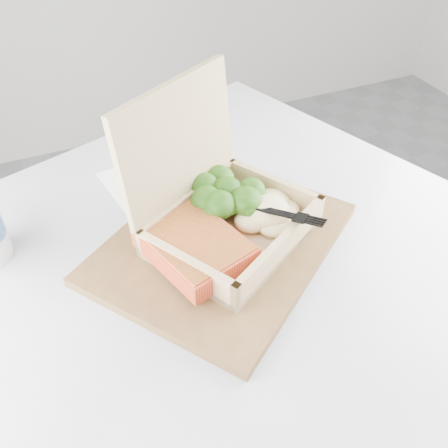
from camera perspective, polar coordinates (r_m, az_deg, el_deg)
name	(u,v)px	position (r m, az deg, el deg)	size (l,w,h in m)	color
cafe_table	(227,340)	(0.82, 0.38, -13.17)	(0.99, 0.99, 0.72)	black
serving_tray	(221,243)	(0.70, -0.31, -2.15)	(0.34, 0.27, 0.01)	brown
takeout_container	(215,202)	(0.67, -1.02, 2.58)	(0.28, 0.27, 0.20)	#9D825E
salmon_fillet	(195,247)	(0.64, -3.38, -2.65)	(0.10, 0.14, 0.03)	#E54B2C
broccoli_pile	(227,196)	(0.71, 0.36, 3.20)	(0.12, 0.12, 0.04)	#376D18
mashed_potatoes	(267,211)	(0.69, 4.99, 1.45)	(0.10, 0.09, 0.04)	beige
plastic_fork	(248,204)	(0.68, 2.76, 2.30)	(0.10, 0.13, 0.02)	black
receipt	(135,189)	(0.81, -10.09, 4.02)	(0.08, 0.14, 0.00)	white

